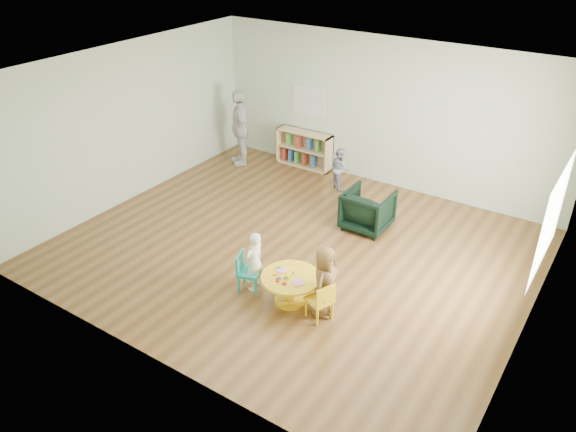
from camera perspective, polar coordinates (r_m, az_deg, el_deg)
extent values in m
plane|color=brown|center=(8.92, 0.66, -3.34)|extent=(7.00, 7.00, 0.00)
cube|color=silver|center=(7.80, 0.78, 13.97)|extent=(7.00, 6.00, 0.10)
cube|color=#B1C6A9|center=(10.73, 9.61, 10.30)|extent=(7.00, 0.10, 2.80)
cube|color=#B1C6A9|center=(6.26, -14.44, -4.67)|extent=(7.00, 0.10, 2.80)
cube|color=#B1C6A9|center=(10.44, -15.83, 9.06)|extent=(0.10, 6.00, 2.80)
cube|color=#B1C6A9|center=(7.20, 24.80, -1.88)|extent=(0.10, 6.00, 2.80)
cube|color=white|center=(7.43, 25.26, -0.17)|extent=(0.02, 1.60, 1.30)
cylinder|color=yellow|center=(7.71, 0.28, -7.51)|extent=(0.15, 0.15, 0.37)
cylinder|color=yellow|center=(7.81, 0.28, -8.50)|extent=(0.45, 0.45, 0.04)
cylinder|color=yellow|center=(7.59, 0.29, -6.27)|extent=(0.82, 0.82, 0.04)
cylinder|color=pink|center=(7.69, -0.66, -5.52)|extent=(0.15, 0.15, 0.02)
cylinder|color=pink|center=(7.46, 1.03, -6.78)|extent=(0.17, 0.17, 0.02)
cylinder|color=yellow|center=(7.56, 0.10, -6.05)|extent=(0.06, 0.12, 0.04)
cylinder|color=#136D38|center=(7.51, -0.33, -6.33)|extent=(0.03, 0.05, 0.02)
cylinder|color=#136D38|center=(7.62, 0.51, -5.77)|extent=(0.03, 0.05, 0.02)
cube|color=red|center=(7.49, -1.09, -6.58)|extent=(0.07, 0.07, 0.02)
cube|color=orange|center=(7.61, -1.29, -5.96)|extent=(0.06, 0.06, 0.02)
cube|color=#193CC1|center=(7.53, -0.95, -6.35)|extent=(0.05, 0.06, 0.02)
cube|color=#136D38|center=(7.74, -0.93, -5.28)|extent=(0.06, 0.06, 0.02)
cube|color=red|center=(7.43, -0.39, -6.89)|extent=(0.06, 0.06, 0.02)
cube|color=teal|center=(7.90, -3.93, -5.71)|extent=(0.39, 0.39, 0.04)
cube|color=teal|center=(7.85, -4.89, -4.64)|extent=(0.13, 0.30, 0.27)
cylinder|color=teal|center=(8.11, -4.45, -5.99)|extent=(0.04, 0.04, 0.27)
cylinder|color=teal|center=(7.93, -5.02, -6.97)|extent=(0.04, 0.04, 0.27)
cylinder|color=teal|center=(8.05, -2.79, -6.25)|extent=(0.04, 0.04, 0.27)
cylinder|color=teal|center=(7.86, -3.31, -7.25)|extent=(0.04, 0.04, 0.27)
cube|color=yellow|center=(7.39, 3.20, -8.51)|extent=(0.39, 0.39, 0.04)
cube|color=yellow|center=(7.21, 3.87, -8.07)|extent=(0.14, 0.29, 0.26)
cylinder|color=yellow|center=(7.35, 2.98, -10.24)|extent=(0.04, 0.04, 0.26)
cylinder|color=yellow|center=(7.47, 4.49, -9.56)|extent=(0.04, 0.04, 0.26)
cylinder|color=yellow|center=(7.50, 1.86, -9.28)|extent=(0.04, 0.04, 0.26)
cylinder|color=yellow|center=(7.61, 3.35, -8.64)|extent=(0.04, 0.04, 0.26)
cube|color=tan|center=(11.94, -0.74, 7.41)|extent=(0.03, 0.30, 0.75)
cube|color=tan|center=(11.37, 4.17, 6.19)|extent=(0.03, 0.30, 0.75)
cube|color=tan|center=(11.79, 1.64, 5.20)|extent=(1.20, 0.30, 0.03)
cube|color=tan|center=(11.52, 1.69, 8.48)|extent=(1.20, 0.30, 0.03)
cube|color=tan|center=(11.65, 1.66, 6.82)|extent=(1.14, 0.28, 0.03)
cube|color=tan|center=(11.76, 2.03, 7.03)|extent=(1.20, 0.02, 0.75)
cube|color=#B03E2F|center=(11.93, -0.25, 6.38)|extent=(0.04, 0.18, 0.26)
cube|color=#366EBD|center=(11.85, 0.36, 6.22)|extent=(0.04, 0.18, 0.26)
cube|color=#52A34B|center=(11.78, 0.97, 6.07)|extent=(0.04, 0.18, 0.26)
cube|color=#B03E2F|center=(11.68, 1.80, 5.85)|extent=(0.04, 0.18, 0.26)
cube|color=#366EBD|center=(11.59, 2.65, 5.63)|extent=(0.04, 0.18, 0.26)
cube|color=#52A34B|center=(11.75, 0.16, 7.83)|extent=(0.04, 0.18, 0.26)
cube|color=#B03E2F|center=(11.62, 1.20, 7.58)|extent=(0.04, 0.18, 0.26)
cube|color=#366EBD|center=(11.50, 2.26, 7.32)|extent=(0.04, 0.18, 0.26)
cube|color=#52A34B|center=(11.41, 3.12, 7.11)|extent=(0.04, 0.18, 0.26)
cube|color=white|center=(11.44, 2.15, 11.59)|extent=(0.74, 0.01, 0.54)
cube|color=#FF4735|center=(11.44, 2.14, 11.58)|extent=(0.70, 0.00, 0.50)
imported|color=black|center=(9.42, 8.09, 0.61)|extent=(0.73, 0.75, 0.68)
imported|color=white|center=(7.81, -3.43, -4.64)|extent=(0.25, 0.35, 0.91)
imported|color=orange|center=(7.34, 3.71, -6.66)|extent=(0.40, 0.54, 1.01)
imported|color=#1C2746|center=(10.72, 5.27, 4.85)|extent=(0.50, 0.48, 0.81)
imported|color=silver|center=(11.68, -4.94, 8.93)|extent=(0.95, 0.88, 1.57)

